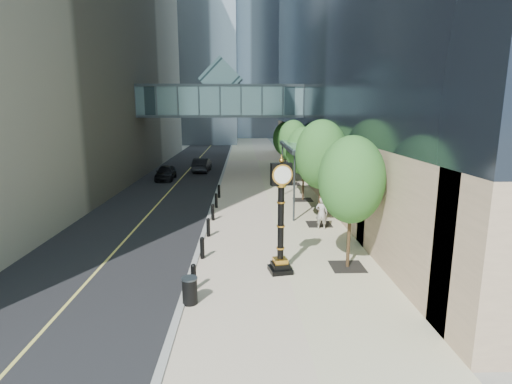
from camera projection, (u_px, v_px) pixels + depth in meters
ground at (268, 302)px, 14.03m from camera, size 320.00×320.00×0.00m
road at (197, 161)px, 52.97m from camera, size 8.00×180.00×0.02m
sidewalk at (257, 161)px, 53.22m from camera, size 8.00×180.00×0.06m
curb at (227, 161)px, 53.09m from camera, size 0.25×180.00×0.07m
distant_tower_c at (226, 26)px, 124.79m from camera, size 22.00×22.00×65.00m
skywalk at (221, 99)px, 39.80m from camera, size 17.00×4.20×5.80m
entrance_canopy at (307, 147)px, 27.01m from camera, size 3.00×8.00×4.38m
bollard_row at (211, 220)px, 22.66m from camera, size 0.20×16.20×0.90m
street_trees at (305, 149)px, 28.51m from camera, size 2.96×28.67×6.09m
street_clock at (281, 224)px, 16.13m from camera, size 1.04×1.04×4.74m
trash_bin at (190, 291)px, 13.75m from camera, size 0.57×0.57×0.90m
pedestrian at (322, 213)px, 22.33m from camera, size 0.77×0.60×1.84m
car_near at (166, 172)px, 38.58m from camera, size 1.73×4.16×1.41m
car_far at (202, 165)px, 43.73m from camera, size 1.82×4.65×1.51m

